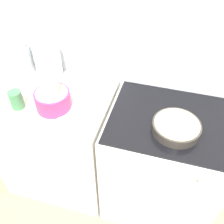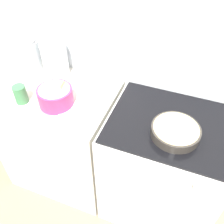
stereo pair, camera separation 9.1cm
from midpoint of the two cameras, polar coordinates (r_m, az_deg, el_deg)
The scene contains 11 objects.
ground_plane at distance 2.10m, azimuth -4.45°, elevation -23.02°, with size 12.00×12.00×0.00m, color gray.
wall_back at distance 1.59m, azimuth 0.67°, elevation 16.50°, with size 4.57×0.05×2.40m.
countertop_cabinet at distance 1.96m, azimuth -13.27°, elevation -6.57°, with size 0.79×0.59×0.91m.
stove at distance 1.81m, azimuth 9.56°, elevation -11.85°, with size 0.73×0.60×0.91m.
mixing_bowl at distance 1.52m, azimuth -15.08°, elevation 2.85°, with size 0.21×0.21×0.25m.
baking_pan at distance 1.38m, azimuth 12.66°, elevation -3.41°, with size 0.26×0.26×0.06m.
storage_jar_left at distance 1.86m, azimuth -21.25°, elevation 10.83°, with size 0.14×0.14×0.23m.
storage_jar_middle at distance 1.75m, azimuth -15.78°, elevation 10.51°, with size 0.17×0.17×0.25m.
tin_can at distance 1.59m, azimuth -22.56°, elevation 2.58°, with size 0.08×0.08×0.12m.
recipe_page at distance 1.46m, azimuth -8.91°, elevation -1.00°, with size 0.25×0.26×0.01m.
measuring_spoon at distance 1.50m, azimuth -15.00°, elevation -0.36°, with size 0.12×0.04×0.04m.
Camera 1 is at (0.33, -0.77, 1.93)m, focal length 40.00 mm.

